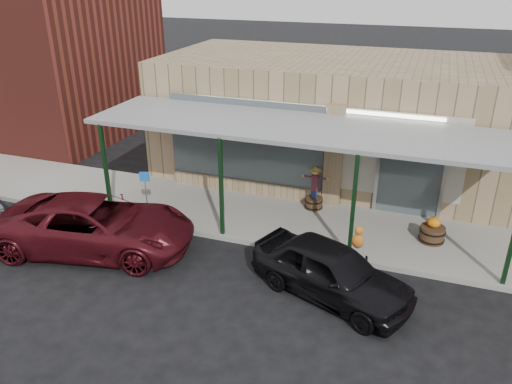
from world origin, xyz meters
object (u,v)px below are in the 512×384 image
(barrel_pumpkin, at_px, (432,232))
(parked_sedan, at_px, (331,271))
(handicap_sign, at_px, (146,188))
(barrel_scarecrow, at_px, (314,194))
(car_maroon, at_px, (96,225))

(barrel_pumpkin, xyz_separation_m, parked_sedan, (-2.17, -3.16, 0.24))
(barrel_pumpkin, relative_size, handicap_sign, 0.55)
(barrel_scarecrow, xyz_separation_m, parked_sedan, (1.38, -4.09, 0.04))
(barrel_pumpkin, height_order, parked_sedan, parked_sedan)
(barrel_scarecrow, relative_size, barrel_pumpkin, 1.78)
(car_maroon, bearing_deg, parked_sedan, -100.74)
(barrel_pumpkin, distance_m, car_maroon, 9.18)
(handicap_sign, bearing_deg, barrel_scarecrow, 7.90)
(parked_sedan, height_order, car_maroon, parked_sedan)
(parked_sedan, xyz_separation_m, car_maroon, (-6.42, -0.04, 0.06))
(barrel_scarecrow, relative_size, car_maroon, 0.27)
(parked_sedan, distance_m, car_maroon, 6.42)
(handicap_sign, bearing_deg, car_maroon, -119.74)
(parked_sedan, bearing_deg, handicap_sign, 94.06)
(parked_sedan, bearing_deg, car_maroon, 111.88)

